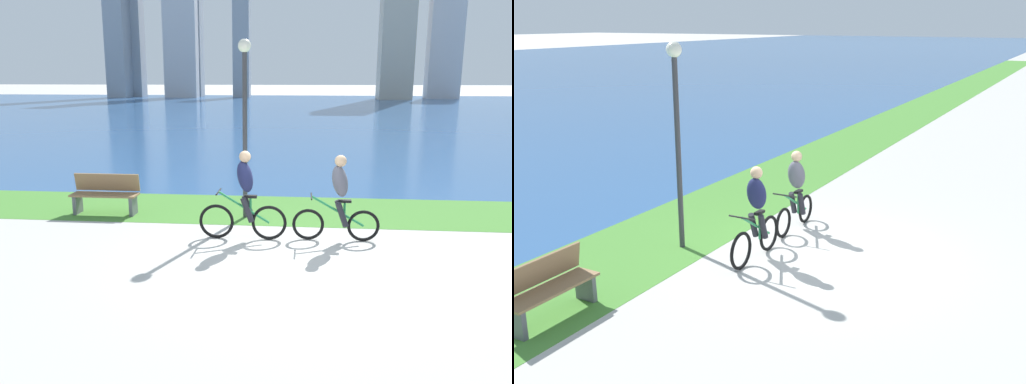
{
  "view_description": "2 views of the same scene",
  "coord_description": "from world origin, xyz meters",
  "views": [
    {
      "loc": [
        0.42,
        -8.48,
        3.09
      ],
      "look_at": [
        -0.46,
        0.71,
        0.97
      ],
      "focal_mm": 35.97,
      "sensor_mm": 36.0,
      "label": 1
    },
    {
      "loc": [
        -9.49,
        -4.11,
        4.17
      ],
      "look_at": [
        -0.53,
        0.7,
        1.24
      ],
      "focal_mm": 41.97,
      "sensor_mm": 36.0,
      "label": 2
    }
  ],
  "objects": [
    {
      "name": "ground_plane",
      "position": [
        0.0,
        0.0,
        0.0
      ],
      "size": [
        300.0,
        300.0,
        0.0
      ],
      "primitive_type": "plane",
      "color": "#B2AFA8"
    },
    {
      "name": "grass_strip_bayside",
      "position": [
        0.0,
        3.11,
        0.0
      ],
      "size": [
        120.0,
        2.67,
        0.01
      ],
      "primitive_type": "cube",
      "color": "#478433",
      "rests_on": "ground"
    },
    {
      "name": "cyclist_lead",
      "position": [
        -0.7,
        0.88,
        0.84
      ],
      "size": [
        1.69,
        0.52,
        1.71
      ],
      "color": "black",
      "rests_on": "ground"
    },
    {
      "name": "cyclist_trailing",
      "position": [
        1.07,
        0.96,
        0.83
      ],
      "size": [
        1.65,
        0.52,
        1.65
      ],
      "color": "black",
      "rests_on": "ground"
    },
    {
      "name": "bench_near_path",
      "position": [
        -4.05,
        2.44,
        0.45
      ],
      "size": [
        1.5,
        0.47,
        0.9
      ],
      "color": "olive",
      "rests_on": "ground"
    },
    {
      "name": "lamppost_tall",
      "position": [
        -0.87,
        2.42,
        2.5
      ],
      "size": [
        0.28,
        0.28,
        3.81
      ],
      "color": "#38383D",
      "rests_on": "ground"
    }
  ]
}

